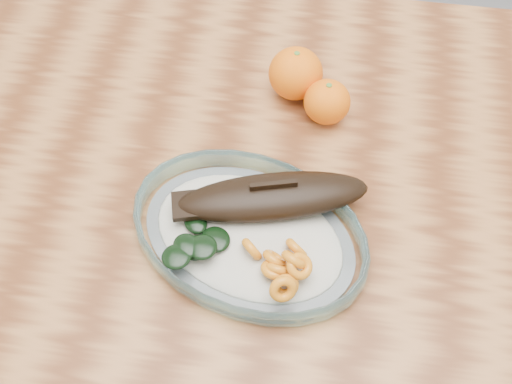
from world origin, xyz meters
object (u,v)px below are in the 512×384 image
Objects in this scene: dining_table at (288,208)px; orange_left at (296,73)px; plated_meal at (250,230)px; orange_right at (327,102)px.

dining_table is 14.97× the size of orange_left.
plated_meal reaches higher than dining_table.
plated_meal is at bearing -95.48° from orange_left.
orange_left is 1.20× the size of orange_right.
plated_meal is 10.62× the size of orange_right.
dining_table is at bearing -110.91° from orange_right.
plated_meal and orange_left have the same top height.
plated_meal reaches higher than orange_right.
orange_right is (0.04, 0.10, 0.13)m from dining_table.
dining_table is 0.17m from orange_right.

